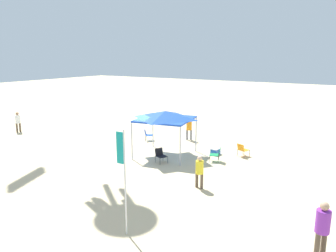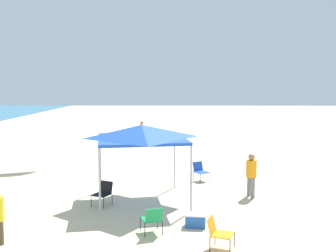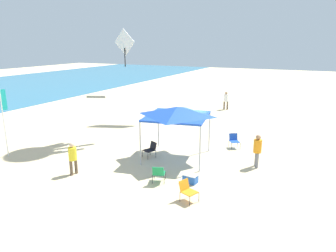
{
  "view_description": "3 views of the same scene",
  "coord_description": "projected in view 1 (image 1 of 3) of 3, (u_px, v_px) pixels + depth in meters",
  "views": [
    {
      "loc": [
        -12.15,
        16.19,
        6.08
      ],
      "look_at": [
        -2.6,
        0.85,
        2.15
      ],
      "focal_mm": 34.61,
      "sensor_mm": 36.0,
      "label": 1
    },
    {
      "loc": [
        -15.66,
        -1.25,
        4.28
      ],
      "look_at": [
        -0.37,
        -1.11,
        2.61
      ],
      "focal_mm": 41.57,
      "sensor_mm": 36.0,
      "label": 2
    },
    {
      "loc": [
        -16.29,
        -6.57,
        6.0
      ],
      "look_at": [
        -0.65,
        0.9,
        1.37
      ],
      "focal_mm": 33.48,
      "sensor_mm": 36.0,
      "label": 3
    }
  ],
  "objects": [
    {
      "name": "ground",
      "position": [
        141.0,
        152.0,
        21.01
      ],
      "size": [
        120.0,
        120.0,
        0.1
      ],
      "primitive_type": "cube",
      "color": "beige"
    },
    {
      "name": "folding_chair_left_of_tent",
      "position": [
        242.0,
        149.0,
        19.87
      ],
      "size": [
        0.71,
        0.77,
        0.82
      ],
      "rotation": [
        0.0,
        0.0,
        5.92
      ],
      "color": "black",
      "rests_on": "ground"
    },
    {
      "name": "folding_chair_facing_ocean",
      "position": [
        160.0,
        155.0,
        18.76
      ],
      "size": [
        0.79,
        0.74,
        0.82
      ],
      "rotation": [
        0.0,
        0.0,
        4.26
      ],
      "color": "black",
      "rests_on": "ground"
    },
    {
      "name": "canopy_tent",
      "position": [
        165.0,
        116.0,
        19.68
      ],
      "size": [
        3.6,
        3.56,
        2.8
      ],
      "rotation": [
        0.0,
        0.0,
        0.17
      ],
      "color": "#B7B7BC",
      "rests_on": "ground"
    },
    {
      "name": "cooler_box",
      "position": [
        215.0,
        151.0,
        20.33
      ],
      "size": [
        0.47,
        0.66,
        0.4
      ],
      "color": "blue",
      "rests_on": "ground"
    },
    {
      "name": "person_kite_handler",
      "position": [
        18.0,
        120.0,
        26.11
      ],
      "size": [
        0.39,
        0.44,
        1.65
      ],
      "rotation": [
        0.0,
        0.0,
        1.65
      ],
      "color": "brown",
      "rests_on": "ground"
    },
    {
      "name": "folding_chair_right_of_tent",
      "position": [
        148.0,
        134.0,
        23.62
      ],
      "size": [
        0.8,
        0.77,
        0.82
      ],
      "rotation": [
        0.0,
        0.0,
        5.27
      ],
      "color": "black",
      "rests_on": "ground"
    },
    {
      "name": "folding_chair_near_cooler",
      "position": [
        216.0,
        154.0,
        18.91
      ],
      "size": [
        0.76,
        0.69,
        0.82
      ],
      "rotation": [
        0.0,
        0.0,
        1.9
      ],
      "color": "black",
      "rests_on": "ground"
    },
    {
      "name": "person_beachcomber",
      "position": [
        189.0,
        127.0,
        23.68
      ],
      "size": [
        0.43,
        0.4,
        1.67
      ],
      "rotation": [
        0.0,
        0.0,
        0.32
      ],
      "color": "slate",
      "rests_on": "ground"
    },
    {
      "name": "person_watching_sky",
      "position": [
        323.0,
        225.0,
        9.79
      ],
      "size": [
        0.43,
        0.45,
        1.82
      ],
      "rotation": [
        0.0,
        0.0,
        1.09
      ],
      "color": "brown",
      "rests_on": "ground"
    },
    {
      "name": "banner_flag",
      "position": [
        124.0,
        173.0,
        10.85
      ],
      "size": [
        0.36,
        0.06,
        3.74
      ],
      "color": "silver",
      "rests_on": "ground"
    },
    {
      "name": "person_near_umbrella",
      "position": [
        199.0,
        169.0,
        15.02
      ],
      "size": [
        0.42,
        0.37,
        1.57
      ],
      "rotation": [
        0.0,
        0.0,
        6.13
      ],
      "color": "brown",
      "rests_on": "ground"
    }
  ]
}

